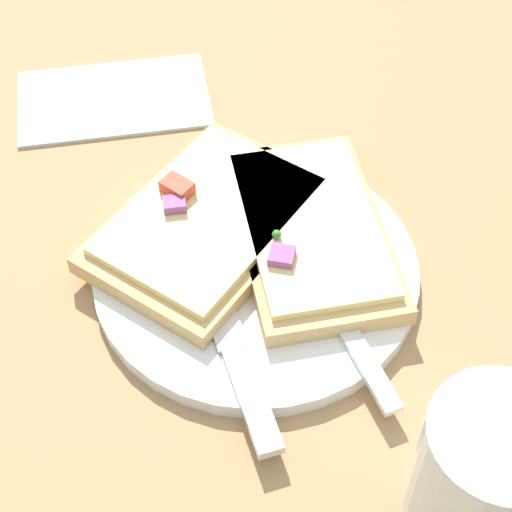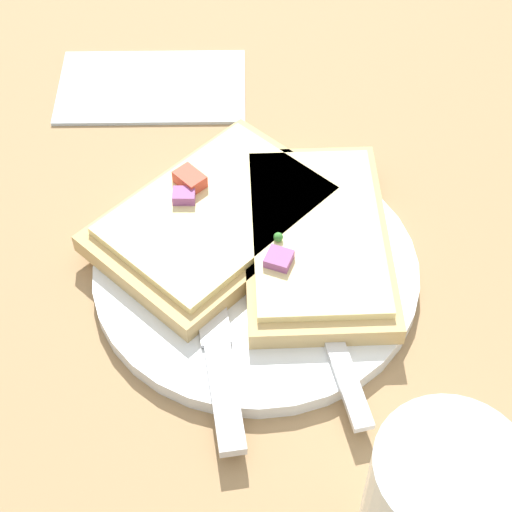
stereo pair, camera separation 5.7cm
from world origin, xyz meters
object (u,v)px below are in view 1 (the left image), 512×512
(plate, at_px, (256,271))
(knife, at_px, (230,339))
(fork, at_px, (307,261))
(pizza_slice_main, at_px, (209,222))
(pizza_slice_corner, at_px, (311,230))
(napkin, at_px, (113,98))
(drinking_glass, at_px, (487,473))

(plate, bearing_deg, knife, 65.38)
(fork, xyz_separation_m, pizza_slice_main, (0.06, -0.04, 0.01))
(knife, distance_m, pizza_slice_corner, 0.10)
(pizza_slice_main, relative_size, pizza_slice_corner, 1.16)
(plate, xyz_separation_m, fork, (-0.03, 0.00, 0.01))
(plate, bearing_deg, napkin, -67.46)
(plate, bearing_deg, pizza_slice_main, -52.93)
(plate, distance_m, pizza_slice_corner, 0.05)
(drinking_glass, bearing_deg, plate, -63.88)
(knife, height_order, pizza_slice_corner, pizza_slice_corner)
(fork, bearing_deg, pizza_slice_main, 44.67)
(fork, height_order, knife, knife)
(plate, xyz_separation_m, pizza_slice_corner, (-0.04, -0.02, 0.02))
(napkin, bearing_deg, plate, 112.54)
(plate, xyz_separation_m, napkin, (0.08, -0.20, -0.00))
(plate, distance_m, napkin, 0.22)
(plate, height_order, drinking_glass, drinking_glass)
(drinking_glass, xyz_separation_m, napkin, (0.18, -0.39, -0.04))
(fork, relative_size, pizza_slice_main, 1.13)
(pizza_slice_corner, bearing_deg, napkin, 32.35)
(fork, height_order, pizza_slice_corner, pizza_slice_corner)
(pizza_slice_main, distance_m, napkin, 0.18)
(drinking_glass, distance_m, napkin, 0.43)
(knife, xyz_separation_m, pizza_slice_main, (0.00, -0.09, 0.01))
(plate, bearing_deg, drinking_glass, 116.12)
(fork, relative_size, drinking_glass, 2.52)
(knife, xyz_separation_m, napkin, (0.06, -0.26, -0.01))
(knife, relative_size, pizza_slice_corner, 1.17)
(pizza_slice_main, distance_m, pizza_slice_corner, 0.07)
(napkin, bearing_deg, fork, 119.83)
(pizza_slice_corner, height_order, napkin, pizza_slice_corner)
(pizza_slice_corner, distance_m, drinking_glass, 0.21)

